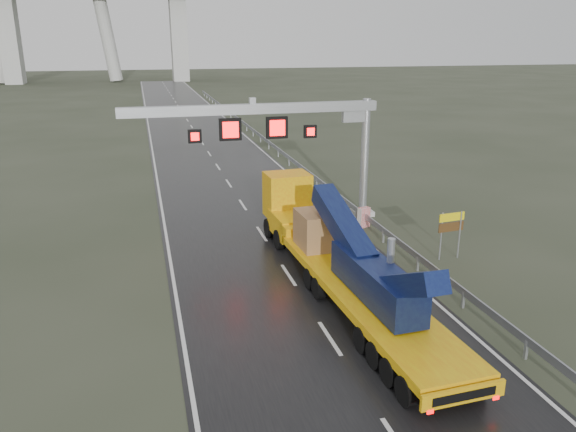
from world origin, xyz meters
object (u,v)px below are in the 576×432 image
object	(u,v)px
exit_sign_pair	(451,226)
striped_barrier	(364,217)
sign_gantry	(289,129)
heavy_haul_truck	(330,245)

from	to	relation	value
exit_sign_pair	striped_barrier	size ratio (longest dim) A/B	2.09
striped_barrier	exit_sign_pair	bearing A→B (deg)	-87.97
sign_gantry	heavy_haul_truck	size ratio (longest dim) A/B	0.82
heavy_haul_truck	striped_barrier	world-z (taller)	heavy_haul_truck
sign_gantry	exit_sign_pair	distance (m)	10.85
exit_sign_pair	striped_barrier	world-z (taller)	exit_sign_pair
exit_sign_pair	striped_barrier	distance (m)	6.29
sign_gantry	exit_sign_pair	xyz separation A→B (m)	(6.22, -7.99, -3.89)
heavy_haul_truck	exit_sign_pair	distance (m)	6.63
sign_gantry	striped_barrier	world-z (taller)	sign_gantry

